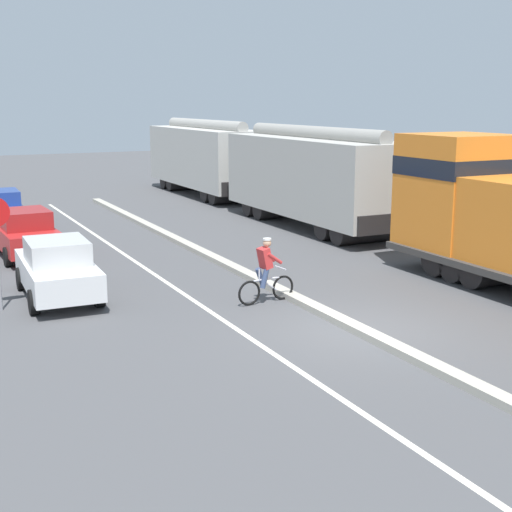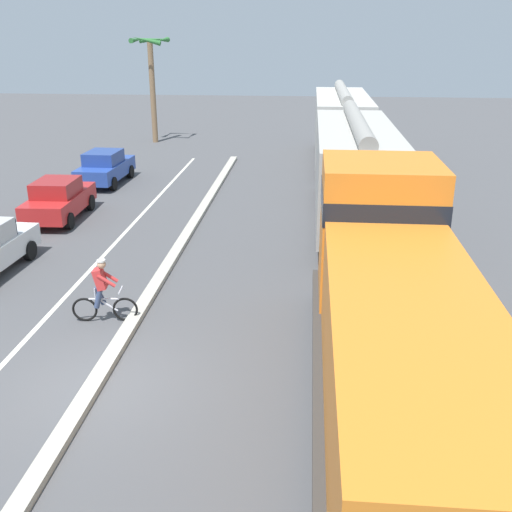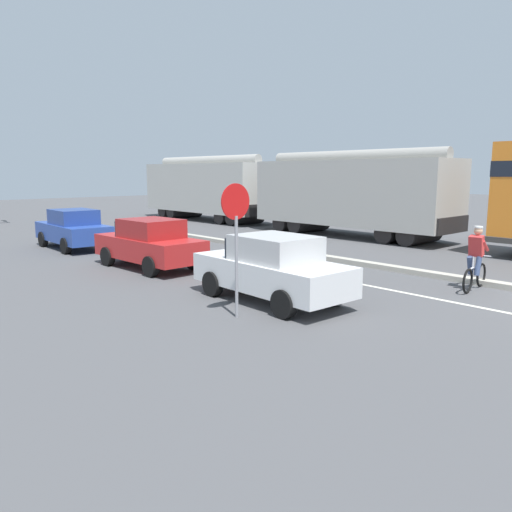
{
  "view_description": "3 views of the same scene",
  "coord_description": "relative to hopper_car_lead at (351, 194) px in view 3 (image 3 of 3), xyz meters",
  "views": [
    {
      "loc": [
        -9.01,
        -13.01,
        5.18
      ],
      "look_at": [
        -0.86,
        3.4,
        1.18
      ],
      "focal_mm": 50.0,
      "sensor_mm": 36.0,
      "label": 1
    },
    {
      "loc": [
        4.41,
        -10.64,
        7.14
      ],
      "look_at": [
        3.13,
        3.57,
        1.73
      ],
      "focal_mm": 42.0,
      "sensor_mm": 36.0,
      "label": 2
    },
    {
      "loc": [
        -13.84,
        -2.64,
        3.09
      ],
      "look_at": [
        -4.41,
        7.63,
        0.76
      ],
      "focal_mm": 35.0,
      "sensor_mm": 36.0,
      "label": 3
    }
  ],
  "objects": [
    {
      "name": "lane_stripe",
      "position": [
        -8.56,
        -6.27,
        -2.07
      ],
      "size": [
        0.14,
        36.0,
        0.01
      ],
      "primitive_type": "cube",
      "color": "silver",
      "rests_on": "ground"
    },
    {
      "name": "median_curb",
      "position": [
        -6.16,
        -6.27,
        -2.0
      ],
      "size": [
        0.36,
        36.0,
        0.16
      ],
      "primitive_type": "cube",
      "color": "#B2AD9E",
      "rests_on": "ground"
    },
    {
      "name": "parked_car_red",
      "position": [
        -11.64,
        -0.64,
        -1.26
      ],
      "size": [
        1.96,
        4.26,
        1.62
      ],
      "color": "red",
      "rests_on": "ground"
    },
    {
      "name": "hopper_car_lead",
      "position": [
        0.0,
        0.0,
        0.0
      ],
      "size": [
        2.9,
        10.6,
        4.18
      ],
      "color": "#ADABA3",
      "rests_on": "ground"
    },
    {
      "name": "parked_car_blue",
      "position": [
        -11.72,
        5.29,
        -1.26
      ],
      "size": [
        1.93,
        4.25,
        1.62
      ],
      "color": "#28479E",
      "rests_on": "ground"
    },
    {
      "name": "cyclist",
      "position": [
        -6.93,
        -9.28,
        -1.26
      ],
      "size": [
        1.71,
        0.5,
        1.71
      ],
      "color": "black",
      "rests_on": "ground"
    },
    {
      "name": "parked_car_white",
      "position": [
        -11.71,
        -6.44,
        -1.26
      ],
      "size": [
        1.95,
        4.26,
        1.62
      ],
      "color": "silver",
      "rests_on": "ground"
    },
    {
      "name": "stop_sign",
      "position": [
        -13.24,
        -6.92,
        -0.05
      ],
      "size": [
        0.76,
        0.08,
        2.88
      ],
      "color": "gray",
      "rests_on": "ground"
    },
    {
      "name": "hopper_car_middle",
      "position": [
        0.0,
        11.6,
        0.0
      ],
      "size": [
        2.9,
        10.6,
        4.18
      ],
      "color": "#B7B5AD",
      "rests_on": "ground"
    }
  ]
}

